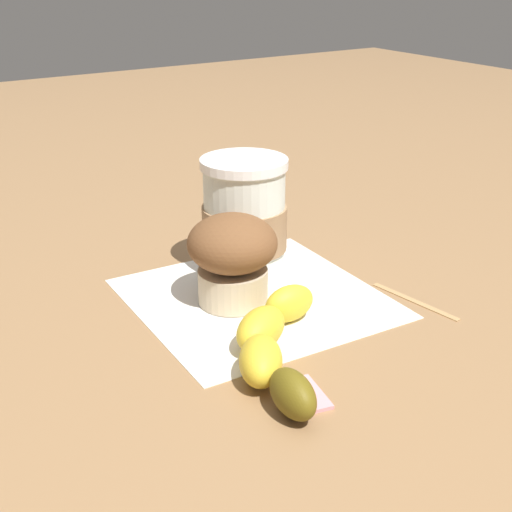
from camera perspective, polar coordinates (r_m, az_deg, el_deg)
name	(u,v)px	position (r m, az deg, el deg)	size (l,w,h in m)	color
ground_plane	(256,299)	(0.76, 0.00, -3.43)	(3.00, 3.00, 0.00)	#936D47
paper_napkin	(256,298)	(0.76, 0.00, -3.38)	(0.25, 0.25, 0.00)	white
coffee_cup	(244,219)	(0.80, -0.94, 2.97)	(0.10, 0.10, 0.13)	silver
muffin	(232,255)	(0.73, -1.89, 0.07)	(0.09, 0.09, 0.09)	beige
banana	(272,344)	(0.63, 1.31, -7.05)	(0.17, 0.14, 0.04)	gold
sugar_packet	(303,393)	(0.60, 3.81, -10.90)	(0.05, 0.03, 0.01)	pink
wooden_stirrer	(415,301)	(0.77, 12.59, -3.52)	(0.11, 0.01, 0.00)	tan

